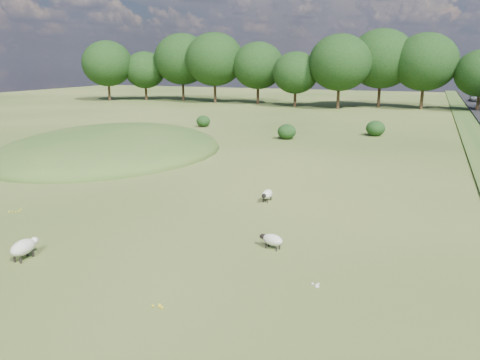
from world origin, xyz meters
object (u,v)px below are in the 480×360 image
at_px(sheep_2, 272,240).
at_px(car_1, 478,97).
at_px(sheep_1, 24,247).
at_px(sheep_3, 267,194).

bearing_deg(sheep_2, car_1, -84.64).
bearing_deg(car_1, sheep_1, -104.52).
relative_size(sheep_2, sheep_3, 1.00).
height_order(sheep_1, sheep_2, sheep_1).
bearing_deg(sheep_3, sheep_2, 23.11).
distance_m(sheep_1, sheep_3, 11.57).
distance_m(sheep_1, sheep_2, 9.01).
bearing_deg(car_1, sheep_2, -99.50).
distance_m(sheep_3, car_1, 70.37).
relative_size(sheep_1, sheep_3, 1.23).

